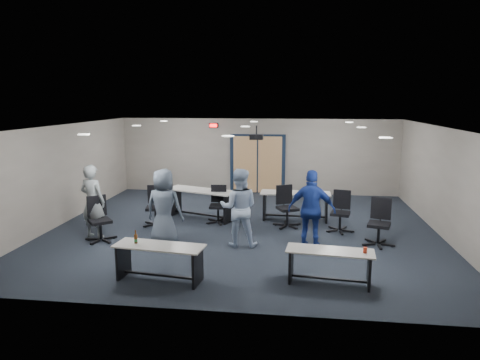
# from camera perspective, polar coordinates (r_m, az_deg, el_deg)

# --- Properties ---
(floor) EXTENTS (10.00, 10.00, 0.00)m
(floor) POSITION_cam_1_polar(r_m,az_deg,el_deg) (11.40, 0.39, -6.53)
(floor) COLOR black
(floor) RESTS_ON ground
(back_wall) EXTENTS (10.00, 0.04, 2.70)m
(back_wall) POSITION_cam_1_polar(r_m,az_deg,el_deg) (15.50, 2.37, 3.18)
(back_wall) COLOR gray
(back_wall) RESTS_ON floor
(front_wall) EXTENTS (10.00, 0.04, 2.70)m
(front_wall) POSITION_cam_1_polar(r_m,az_deg,el_deg) (6.75, -4.15, -6.82)
(front_wall) COLOR gray
(front_wall) RESTS_ON floor
(left_wall) EXTENTS (0.04, 9.00, 2.70)m
(left_wall) POSITION_cam_1_polar(r_m,az_deg,el_deg) (12.67, -22.68, 0.66)
(left_wall) COLOR gray
(left_wall) RESTS_ON floor
(right_wall) EXTENTS (0.04, 9.00, 2.70)m
(right_wall) POSITION_cam_1_polar(r_m,az_deg,el_deg) (11.61, 25.72, -0.43)
(right_wall) COLOR gray
(right_wall) RESTS_ON floor
(ceiling) EXTENTS (10.00, 9.00, 0.04)m
(ceiling) POSITION_cam_1_polar(r_m,az_deg,el_deg) (10.90, 0.41, 7.14)
(ceiling) COLOR white
(ceiling) RESTS_ON back_wall
(double_door) EXTENTS (2.00, 0.07, 2.20)m
(double_door) POSITION_cam_1_polar(r_m,az_deg,el_deg) (15.50, 2.35, 2.07)
(double_door) COLOR black
(double_door) RESTS_ON back_wall
(exit_sign) EXTENTS (0.32, 0.07, 0.18)m
(exit_sign) POSITION_cam_1_polar(r_m,az_deg,el_deg) (15.55, -3.55, 7.27)
(exit_sign) COLOR black
(exit_sign) RESTS_ON back_wall
(ceiling_projector) EXTENTS (0.35, 0.32, 0.37)m
(ceiling_projector) POSITION_cam_1_polar(r_m,az_deg,el_deg) (11.39, 2.21, 5.80)
(ceiling_projector) COLOR black
(ceiling_projector) RESTS_ON ceiling
(ceiling_can_lights) EXTENTS (6.24, 5.74, 0.02)m
(ceiling_can_lights) POSITION_cam_1_polar(r_m,az_deg,el_deg) (11.15, 0.56, 7.07)
(ceiling_can_lights) COLOR silver
(ceiling_can_lights) RESTS_ON ceiling
(table_front_left) EXTENTS (1.76, 0.77, 0.95)m
(table_front_left) POSITION_cam_1_polar(r_m,az_deg,el_deg) (8.31, -10.74, -9.93)
(table_front_left) COLOR #BBB9B0
(table_front_left) RESTS_ON floor
(table_front_right) EXTENTS (1.64, 0.70, 0.75)m
(table_front_right) POSITION_cam_1_polar(r_m,az_deg,el_deg) (8.21, 11.90, -10.47)
(table_front_right) COLOR #BBB9B0
(table_front_right) RESTS_ON floor
(table_back_left) EXTENTS (2.17, 1.32, 0.84)m
(table_back_left) POSITION_cam_1_polar(r_m,az_deg,el_deg) (12.31, -5.20, -2.52)
(table_back_left) COLOR #BBB9B0
(table_back_left) RESTS_ON floor
(table_back_right) EXTENTS (1.97, 0.69, 0.79)m
(table_back_right) POSITION_cam_1_polar(r_m,az_deg,el_deg) (12.21, 7.37, -2.81)
(table_back_right) COLOR #BBB9B0
(table_back_right) RESTS_ON floor
(chair_back_a) EXTENTS (0.80, 0.80, 1.08)m
(chair_back_a) POSITION_cam_1_polar(r_m,az_deg,el_deg) (11.78, -11.23, -3.45)
(chair_back_a) COLOR black
(chair_back_a) RESTS_ON floor
(chair_back_b) EXTENTS (0.69, 0.69, 1.03)m
(chair_back_b) POSITION_cam_1_polar(r_m,az_deg,el_deg) (11.83, -2.94, -3.30)
(chair_back_b) COLOR black
(chair_back_b) RESTS_ON floor
(chair_back_c) EXTENTS (0.93, 0.93, 1.11)m
(chair_back_c) POSITION_cam_1_polar(r_m,az_deg,el_deg) (11.51, 6.35, -3.57)
(chair_back_c) COLOR black
(chair_back_c) RESTS_ON floor
(chair_back_d) EXTENTS (0.80, 0.80, 1.06)m
(chair_back_d) POSITION_cam_1_polar(r_m,az_deg,el_deg) (11.32, 13.24, -4.14)
(chair_back_d) COLOR black
(chair_back_d) RESTS_ON floor
(chair_loose_left) EXTENTS (0.96, 0.96, 1.09)m
(chair_loose_left) POSITION_cam_1_polar(r_m,az_deg,el_deg) (10.84, -18.17, -5.00)
(chair_loose_left) COLOR black
(chair_loose_left) RESTS_ON floor
(chair_loose_right) EXTENTS (0.87, 0.87, 1.11)m
(chair_loose_right) POSITION_cam_1_polar(r_m,az_deg,el_deg) (10.51, 18.06, -5.43)
(chair_loose_right) COLOR black
(chair_loose_right) RESTS_ON floor
(person_gray) EXTENTS (0.75, 0.58, 1.83)m
(person_gray) POSITION_cam_1_polar(r_m,az_deg,el_deg) (11.09, -19.04, -2.73)
(person_gray) COLOR #8C9699
(person_gray) RESTS_ON floor
(person_plaid) EXTENTS (0.94, 0.66, 1.81)m
(person_plaid) POSITION_cam_1_polar(r_m,az_deg,el_deg) (10.12, -10.10, -3.61)
(person_plaid) COLOR #4C5868
(person_plaid) RESTS_ON floor
(person_lightblue) EXTENTS (0.92, 0.73, 1.83)m
(person_lightblue) POSITION_cam_1_polar(r_m,az_deg,el_deg) (9.89, -0.13, -3.71)
(person_lightblue) COLOR #ABC2E2
(person_lightblue) RESTS_ON floor
(person_navy) EXTENTS (1.13, 0.62, 1.83)m
(person_navy) POSITION_cam_1_polar(r_m,az_deg,el_deg) (9.84, 9.55, -3.95)
(person_navy) COLOR navy
(person_navy) RESTS_ON floor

